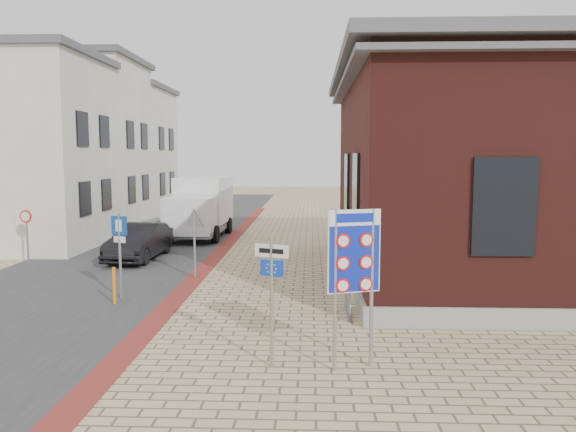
% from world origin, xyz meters
% --- Properties ---
extents(ground, '(120.00, 120.00, 0.00)m').
position_xyz_m(ground, '(0.00, 0.00, 0.00)').
color(ground, tan).
rests_on(ground, ground).
extents(road_strip, '(7.00, 60.00, 0.02)m').
position_xyz_m(road_strip, '(-5.50, 15.00, 0.01)').
color(road_strip, '#38383A').
rests_on(road_strip, ground).
extents(curb_strip, '(0.60, 40.00, 0.02)m').
position_xyz_m(curb_strip, '(-2.00, 10.00, 0.01)').
color(curb_strip, maroon).
rests_on(curb_strip, ground).
extents(brick_building, '(13.00, 13.00, 6.80)m').
position_xyz_m(brick_building, '(8.99, 7.00, 3.49)').
color(brick_building, gray).
rests_on(brick_building, ground).
extents(townhouse_near, '(7.40, 6.40, 8.30)m').
position_xyz_m(townhouse_near, '(-10.99, 12.00, 4.17)').
color(townhouse_near, beige).
rests_on(townhouse_near, ground).
extents(townhouse_mid, '(7.40, 6.40, 9.10)m').
position_xyz_m(townhouse_mid, '(-10.99, 18.00, 4.57)').
color(townhouse_mid, beige).
rests_on(townhouse_mid, ground).
extents(townhouse_far, '(7.40, 6.40, 8.30)m').
position_xyz_m(townhouse_far, '(-10.99, 24.00, 4.17)').
color(townhouse_far, beige).
rests_on(townhouse_far, ground).
extents(bike_rack, '(0.08, 1.80, 0.60)m').
position_xyz_m(bike_rack, '(2.65, 2.20, 0.26)').
color(bike_rack, slate).
rests_on(bike_rack, ground).
extents(sedan, '(1.64, 4.19, 1.36)m').
position_xyz_m(sedan, '(-4.80, 9.23, 0.68)').
color(sedan, black).
rests_on(sedan, ground).
extents(box_truck, '(2.53, 5.61, 2.90)m').
position_xyz_m(box_truck, '(-3.58, 15.09, 1.50)').
color(box_truck, slate).
rests_on(box_truck, ground).
extents(border_sign, '(0.98, 0.35, 2.97)m').
position_xyz_m(border_sign, '(2.50, -1.50, 2.14)').
color(border_sign, gray).
rests_on(border_sign, ground).
extents(essen_sign, '(0.64, 0.27, 2.47)m').
position_xyz_m(essen_sign, '(1.00, -1.50, 1.64)').
color(essen_sign, gray).
rests_on(essen_sign, ground).
extents(parking_sign, '(0.50, 0.24, 2.37)m').
position_xyz_m(parking_sign, '(-3.50, 3.33, 1.61)').
color(parking_sign, gray).
rests_on(parking_sign, ground).
extents(yield_sign, '(0.77, 0.28, 2.21)m').
position_xyz_m(yield_sign, '(-2.00, 6.00, 1.67)').
color(yield_sign, gray).
rests_on(yield_sign, ground).
extents(speed_sign, '(0.47, 0.11, 2.00)m').
position_xyz_m(speed_sign, '(-8.50, 8.00, 1.31)').
color(speed_sign, gray).
rests_on(speed_sign, ground).
extents(bollard, '(0.11, 0.11, 0.99)m').
position_xyz_m(bollard, '(-3.50, 2.80, 0.50)').
color(bollard, orange).
rests_on(bollard, ground).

